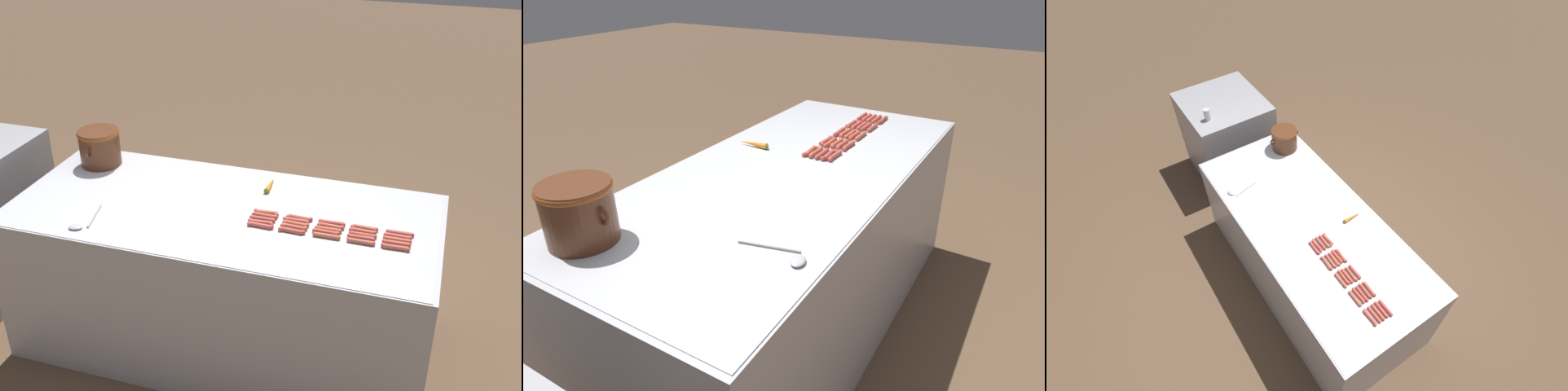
{
  "view_description": "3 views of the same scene",
  "coord_description": "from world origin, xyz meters",
  "views": [
    {
      "loc": [
        -2.67,
        -1.03,
        2.52
      ],
      "look_at": [
        0.05,
        -0.19,
        0.97
      ],
      "focal_mm": 43.13,
      "sensor_mm": 36.0,
      "label": 1
    },
    {
      "loc": [
        -1.0,
        1.73,
        1.75
      ],
      "look_at": [
        -0.11,
        0.23,
        0.88
      ],
      "focal_mm": 32.4,
      "sensor_mm": 36.0,
      "label": 2
    },
    {
      "loc": [
        -1.07,
        -1.57,
        3.35
      ],
      "look_at": [
        0.11,
        0.21,
        0.93
      ],
      "focal_mm": 26.16,
      "sensor_mm": 36.0,
      "label": 3
    }
  ],
  "objects": [
    {
      "name": "hot_dog_11",
      "position": [
        -0.06,
        -0.74,
        0.9
      ],
      "size": [
        0.02,
        0.14,
        0.02
      ],
      "color": "#AB4539",
      "rests_on": "griddle_counter"
    },
    {
      "name": "back_cabinet",
      "position": [
        0.07,
        1.82,
        0.49
      ],
      "size": [
        0.84,
        0.89,
        0.97
      ],
      "primitive_type": "cube",
      "color": "#A0A0A4",
      "rests_on": "ground_plane"
    },
    {
      "name": "hot_dog_2",
      "position": [
        -0.12,
        -0.58,
        0.9
      ],
      "size": [
        0.02,
        0.14,
        0.02
      ],
      "color": "#B7543C",
      "rests_on": "griddle_counter"
    },
    {
      "name": "hot_dog_17",
      "position": [
        -0.03,
        -0.58,
        0.9
      ],
      "size": [
        0.03,
        0.14,
        0.02
      ],
      "color": "#AF503B",
      "rests_on": "griddle_counter"
    },
    {
      "name": "hot_dog_0",
      "position": [
        -0.13,
        -0.91,
        0.9
      ],
      "size": [
        0.03,
        0.14,
        0.02
      ],
      "color": "#B0483A",
      "rests_on": "griddle_counter"
    },
    {
      "name": "hot_dog_6",
      "position": [
        -0.09,
        -0.74,
        0.9
      ],
      "size": [
        0.03,
        0.14,
        0.02
      ],
      "color": "#B2453D",
      "rests_on": "griddle_counter"
    },
    {
      "name": "hot_dog_9",
      "position": [
        -0.09,
        -0.24,
        0.9
      ],
      "size": [
        0.03,
        0.14,
        0.02
      ],
      "color": "#B2493F",
      "rests_on": "griddle_counter"
    },
    {
      "name": "hot_dog_1",
      "position": [
        -0.12,
        -0.75,
        0.9
      ],
      "size": [
        0.02,
        0.14,
        0.02
      ],
      "color": "#B0503D",
      "rests_on": "griddle_counter"
    },
    {
      "name": "hot_dog_8",
      "position": [
        -0.09,
        -0.41,
        0.9
      ],
      "size": [
        0.03,
        0.14,
        0.02
      ],
      "color": "#B44F41",
      "rests_on": "griddle_counter"
    },
    {
      "name": "bean_pot",
      "position": [
        0.3,
        0.89,
        1.0
      ],
      "size": [
        0.31,
        0.25,
        0.21
      ],
      "color": "#562D19",
      "rests_on": "griddle_counter"
    },
    {
      "name": "hot_dog_22",
      "position": [
        0.01,
        -0.58,
        0.9
      ],
      "size": [
        0.03,
        0.14,
        0.02
      ],
      "color": "#B44541",
      "rests_on": "griddle_counter"
    },
    {
      "name": "griddle_counter",
      "position": [
        0.0,
        0.0,
        0.44
      ],
      "size": [
        1.01,
        2.26,
        0.88
      ],
      "color": "#BCBCC1",
      "rests_on": "ground_plane"
    },
    {
      "name": "hot_dog_7",
      "position": [
        -0.09,
        -0.57,
        0.9
      ],
      "size": [
        0.03,
        0.14,
        0.02
      ],
      "color": "#B24638",
      "rests_on": "griddle_counter"
    },
    {
      "name": "hot_dog_21",
      "position": [
        0.01,
        -0.74,
        0.9
      ],
      "size": [
        0.03,
        0.14,
        0.02
      ],
      "color": "#AF4C39",
      "rests_on": "griddle_counter"
    },
    {
      "name": "hot_dog_24",
      "position": [
        0.01,
        -0.23,
        0.9
      ],
      "size": [
        0.03,
        0.14,
        0.02
      ],
      "color": "#B5513B",
      "rests_on": "griddle_counter"
    },
    {
      "name": "carrot",
      "position": [
        0.3,
        -0.17,
        0.9
      ],
      "size": [
        0.18,
        0.04,
        0.03
      ],
      "color": "orange",
      "rests_on": "griddle_counter"
    },
    {
      "name": "hot_dog_13",
      "position": [
        -0.06,
        -0.41,
        0.9
      ],
      "size": [
        0.03,
        0.14,
        0.02
      ],
      "color": "#B85239",
      "rests_on": "griddle_counter"
    },
    {
      "name": "hot_dog_14",
      "position": [
        -0.06,
        -0.23,
        0.9
      ],
      "size": [
        0.02,
        0.14,
        0.02
      ],
      "color": "#AB493F",
      "rests_on": "griddle_counter"
    },
    {
      "name": "hot_dog_15",
      "position": [
        -0.02,
        -0.91,
        0.9
      ],
      "size": [
        0.03,
        0.14,
        0.02
      ],
      "color": "#B94641",
      "rests_on": "griddle_counter"
    },
    {
      "name": "soda_can",
      "position": [
        -0.18,
        1.59,
        1.04
      ],
      "size": [
        0.07,
        0.07,
        0.12
      ],
      "color": "#BCBCC1",
      "rests_on": "back_cabinet"
    },
    {
      "name": "hot_dog_3",
      "position": [
        -0.12,
        -0.4,
        0.9
      ],
      "size": [
        0.03,
        0.14,
        0.02
      ],
      "color": "#B1483A",
      "rests_on": "griddle_counter"
    },
    {
      "name": "hot_dog_10",
      "position": [
        -0.06,
        -0.91,
        0.9
      ],
      "size": [
        0.02,
        0.14,
        0.02
      ],
      "color": "#B4523B",
      "rests_on": "griddle_counter"
    },
    {
      "name": "hot_dog_23",
      "position": [
        0.01,
        -0.41,
        0.9
      ],
      "size": [
        0.03,
        0.14,
        0.02
      ],
      "color": "#AF453D",
      "rests_on": "griddle_counter"
    },
    {
      "name": "hot_dog_20",
      "position": [
        0.01,
        -0.92,
        0.9
      ],
      "size": [
        0.02,
        0.14,
        0.02
      ],
      "color": "#AF443E",
      "rests_on": "griddle_counter"
    },
    {
      "name": "ground_plane",
      "position": [
        0.0,
        0.0,
        0.0
      ],
      "size": [
        20.0,
        20.0,
        0.0
      ],
      "primitive_type": "plane",
      "color": "brown"
    },
    {
      "name": "hot_dog_19",
      "position": [
        -0.02,
        -0.24,
        0.9
      ],
      "size": [
        0.03,
        0.14,
        0.02
      ],
      "color": "#AD503F",
      "rests_on": "griddle_counter"
    },
    {
      "name": "hot_dog_18",
      "position": [
        -0.02,
        -0.4,
        0.9
      ],
      "size": [
        0.03,
        0.14,
        0.02
      ],
      "color": "#B44D3F",
      "rests_on": "griddle_counter"
    },
    {
      "name": "serving_spoon",
      "position": [
        -0.36,
        0.62,
        0.89
      ],
      "size": [
        0.27,
        0.1,
        0.02
      ],
      "color": "#B7B7BC",
      "rests_on": "griddle_counter"
    },
    {
      "name": "hot_dog_4",
      "position": [
        -0.12,
        -0.24,
        0.9
      ],
      "size": [
        0.03,
        0.14,
        0.02
      ],
      "color": "#B64740",
      "rests_on": "griddle_counter"
    },
    {
      "name": "hot_dog_12",
      "position": [
        -0.06,
        -0.57,
        0.9
      ],
      "size": [
        0.02,
        0.14,
        0.02
      ],
      "color": "#B54C3D",
      "rests_on": "griddle_counter"
    },
    {
      "name": "hot_dog_5",
      "position": [
        -0.09,
        -0.91,
        0.9
      ],
      "size": [
        0.02,
        0.14,
        0.02
      ],
      "color": "#B74A3D",
      "rests_on": "griddle_counter"
    },
    {
      "name": "hot_dog_16",
      "position": [
        -0.03,
        -0.74,
        0.9
      ],
      "size": [
        0.03,
        0.14,
        0.02
      ],
      "color": "#B04B3F",
      "rests_on": "griddle_counter"
    }
  ]
}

